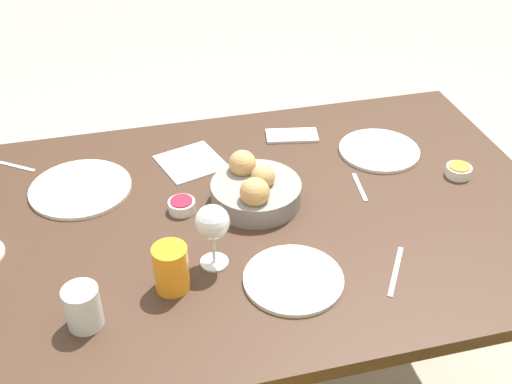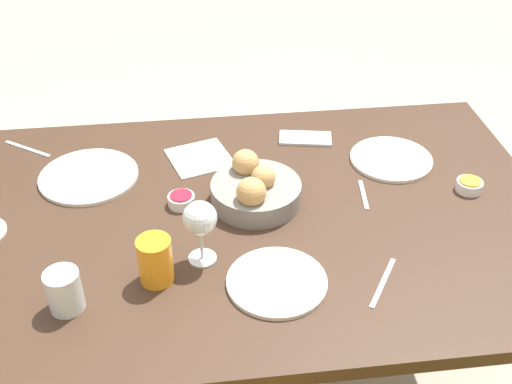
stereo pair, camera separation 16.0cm
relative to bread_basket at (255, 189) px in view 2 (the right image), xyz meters
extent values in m
cube|color=#3D281C|center=(0.02, 0.05, -0.06)|extent=(1.51, 0.98, 0.03)
cube|color=#3D281C|center=(-0.69, -0.40, -0.41)|extent=(0.06, 0.06, 0.67)
cube|color=#3D281C|center=(0.72, -0.40, -0.41)|extent=(0.06, 0.06, 0.67)
cylinder|color=gray|center=(0.00, 0.00, -0.01)|extent=(0.23, 0.23, 0.05)
sphere|color=tan|center=(-0.02, 0.00, 0.03)|extent=(0.06, 0.06, 0.06)
sphere|color=tan|center=(0.01, 0.06, 0.04)|extent=(0.07, 0.07, 0.07)
sphere|color=tan|center=(0.02, -0.07, 0.04)|extent=(0.07, 0.07, 0.07)
cylinder|color=silver|center=(-0.40, -0.14, -0.03)|extent=(0.23, 0.23, 0.01)
cylinder|color=silver|center=(0.43, -0.16, -0.03)|extent=(0.26, 0.26, 0.01)
cylinder|color=silver|center=(-0.01, 0.30, -0.03)|extent=(0.22, 0.22, 0.01)
cylinder|color=orange|center=(0.24, 0.25, 0.01)|extent=(0.07, 0.07, 0.11)
cylinder|color=silver|center=(0.43, 0.31, 0.01)|extent=(0.07, 0.07, 0.09)
cylinder|color=silver|center=(0.14, 0.20, -0.04)|extent=(0.06, 0.06, 0.00)
cylinder|color=silver|center=(0.14, 0.20, 0.00)|extent=(0.01, 0.01, 0.07)
sphere|color=silver|center=(0.14, 0.20, 0.08)|extent=(0.08, 0.08, 0.08)
cylinder|color=white|center=(0.18, -0.01, -0.03)|extent=(0.07, 0.07, 0.03)
cylinder|color=#A3192D|center=(0.18, -0.01, -0.01)|extent=(0.06, 0.06, 0.00)
cylinder|color=white|center=(-0.55, 0.02, -0.03)|extent=(0.07, 0.07, 0.03)
cylinder|color=#C67F28|center=(-0.55, 0.02, -0.01)|extent=(0.06, 0.06, 0.00)
cube|color=#B7B7BC|center=(-0.24, 0.32, -0.04)|extent=(0.10, 0.15, 0.00)
cube|color=#B7B7BC|center=(0.61, -0.33, -0.04)|extent=(0.14, 0.10, 0.00)
cube|color=#B7B7BC|center=(-0.28, 0.01, -0.04)|extent=(0.03, 0.12, 0.00)
cube|color=white|center=(0.13, -0.22, -0.04)|extent=(0.20, 0.20, 0.00)
cube|color=silver|center=(-0.18, -0.28, -0.04)|extent=(0.16, 0.10, 0.01)
camera|label=1|loc=(0.31, 1.26, 0.93)|focal=45.00mm
camera|label=2|loc=(0.16, 1.28, 0.93)|focal=45.00mm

